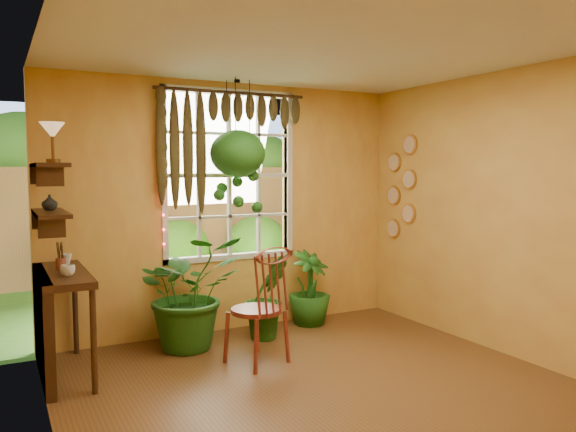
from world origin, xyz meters
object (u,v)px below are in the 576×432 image
(hanging_basket, at_px, (238,159))
(counter_ledge, at_px, (50,313))
(windsor_chair, at_px, (259,325))
(potted_plant_mid, at_px, (268,296))
(potted_plant_left, at_px, (190,292))

(hanging_basket, bearing_deg, counter_ledge, -167.33)
(windsor_chair, distance_m, hanging_basket, 1.80)
(potted_plant_mid, bearing_deg, hanging_basket, 125.00)
(windsor_chair, relative_size, hanging_basket, 0.88)
(counter_ledge, xyz_separation_m, hanging_basket, (1.91, 0.43, 1.32))
(counter_ledge, height_order, hanging_basket, hanging_basket)
(potted_plant_left, distance_m, hanging_basket, 1.46)
(counter_ledge, bearing_deg, windsor_chair, -17.05)
(counter_ledge, relative_size, potted_plant_left, 1.06)
(potted_plant_left, height_order, potted_plant_mid, potted_plant_left)
(potted_plant_left, xyz_separation_m, potted_plant_mid, (0.82, -0.06, -0.12))
(potted_plant_left, bearing_deg, hanging_basket, 20.49)
(counter_ledge, distance_m, hanging_basket, 2.36)
(potted_plant_left, xyz_separation_m, hanging_basket, (0.62, 0.23, 1.30))
(potted_plant_left, distance_m, potted_plant_mid, 0.83)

